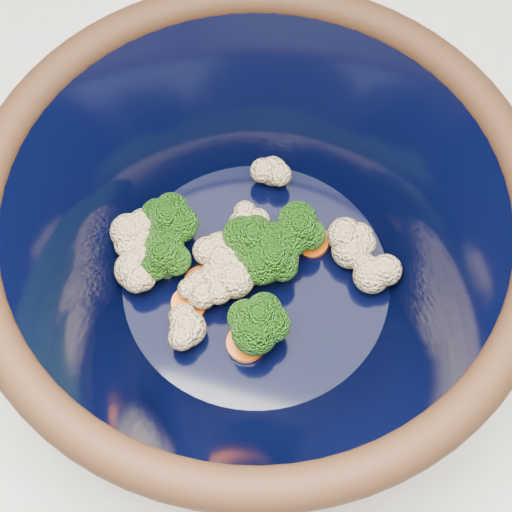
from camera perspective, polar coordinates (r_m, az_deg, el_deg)
The scene contains 4 objects.
ground at distance 1.49m, azimuth 1.50°, elevation -14.60°, with size 3.00×3.00×0.00m, color #9E7A54.
counter at distance 1.06m, azimuth 2.09°, elevation -9.78°, with size 1.20×1.20×0.90m, color silver.
mixing_bowl at distance 0.53m, azimuth -0.00°, elevation 0.79°, with size 0.42×0.42×0.17m.
vegetable_pile at distance 0.56m, azimuth -1.38°, elevation -0.02°, with size 0.22×0.18×0.06m.
Camera 1 is at (0.04, -0.29, 1.46)m, focal length 50.00 mm.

